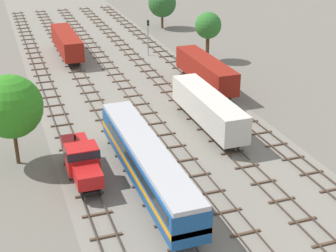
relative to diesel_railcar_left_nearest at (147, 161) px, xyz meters
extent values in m
plane|color=slate|center=(4.84, 16.00, -2.60)|extent=(480.00, 480.00, 0.00)
cube|color=gray|center=(4.84, 16.00, -2.59)|extent=(23.35, 176.00, 0.01)
cube|color=#47382D|center=(-5.55, 17.00, -2.38)|extent=(0.07, 126.00, 0.15)
cube|color=#47382D|center=(-4.12, 17.00, -2.38)|extent=(0.07, 126.00, 0.15)
cube|color=brown|center=(-4.84, -5.50, -2.53)|extent=(2.40, 0.22, 0.14)
cube|color=brown|center=(-4.84, -2.50, -2.53)|extent=(2.40, 0.22, 0.14)
cube|color=brown|center=(-4.84, 0.50, -2.53)|extent=(2.40, 0.22, 0.14)
cube|color=brown|center=(-4.84, 3.50, -2.53)|extent=(2.40, 0.22, 0.14)
cube|color=brown|center=(-4.84, 6.50, -2.53)|extent=(2.40, 0.22, 0.14)
cube|color=brown|center=(-4.84, 9.50, -2.53)|extent=(2.40, 0.22, 0.14)
cube|color=brown|center=(-4.84, 12.50, -2.53)|extent=(2.40, 0.22, 0.14)
cube|color=brown|center=(-4.84, 15.50, -2.53)|extent=(2.40, 0.22, 0.14)
cube|color=brown|center=(-4.84, 18.50, -2.53)|extent=(2.40, 0.22, 0.14)
cube|color=brown|center=(-4.84, 21.50, -2.53)|extent=(2.40, 0.22, 0.14)
cube|color=brown|center=(-4.84, 24.50, -2.53)|extent=(2.40, 0.22, 0.14)
cube|color=brown|center=(-4.84, 27.50, -2.53)|extent=(2.40, 0.22, 0.14)
cube|color=brown|center=(-4.84, 30.50, -2.53)|extent=(2.40, 0.22, 0.14)
cube|color=brown|center=(-4.84, 33.50, -2.53)|extent=(2.40, 0.22, 0.14)
cube|color=brown|center=(-4.84, 36.50, -2.53)|extent=(2.40, 0.22, 0.14)
cube|color=brown|center=(-4.84, 39.50, -2.53)|extent=(2.40, 0.22, 0.14)
cube|color=brown|center=(-4.84, 42.50, -2.53)|extent=(2.40, 0.22, 0.14)
cube|color=brown|center=(-4.84, 45.50, -2.53)|extent=(2.40, 0.22, 0.14)
cube|color=brown|center=(-4.84, 48.50, -2.53)|extent=(2.40, 0.22, 0.14)
cube|color=brown|center=(-4.84, 51.50, -2.53)|extent=(2.40, 0.22, 0.14)
cube|color=brown|center=(-4.84, 54.50, -2.53)|extent=(2.40, 0.22, 0.14)
cube|color=brown|center=(-4.84, 57.50, -2.53)|extent=(2.40, 0.22, 0.14)
cube|color=brown|center=(-4.84, 60.50, -2.53)|extent=(2.40, 0.22, 0.14)
cube|color=brown|center=(-4.84, 63.50, -2.53)|extent=(2.40, 0.22, 0.14)
cube|color=brown|center=(-4.84, 66.50, -2.53)|extent=(2.40, 0.22, 0.14)
cube|color=brown|center=(-4.84, 69.50, -2.53)|extent=(2.40, 0.22, 0.14)
cube|color=brown|center=(-4.84, 72.50, -2.53)|extent=(2.40, 0.22, 0.14)
cube|color=brown|center=(-4.84, 75.50, -2.53)|extent=(2.40, 0.22, 0.14)
cube|color=brown|center=(-4.84, 78.50, -2.53)|extent=(2.40, 0.22, 0.14)
cube|color=#47382D|center=(-0.72, 17.00, -2.38)|extent=(0.07, 126.00, 0.15)
cube|color=#47382D|center=(0.72, 17.00, -2.38)|extent=(0.07, 126.00, 0.15)
cube|color=brown|center=(0.00, -8.50, -2.53)|extent=(2.40, 0.22, 0.14)
cube|color=brown|center=(0.00, -5.50, -2.53)|extent=(2.40, 0.22, 0.14)
cube|color=brown|center=(0.00, -2.50, -2.53)|extent=(2.40, 0.22, 0.14)
cube|color=brown|center=(0.00, 0.50, -2.53)|extent=(2.40, 0.22, 0.14)
cube|color=brown|center=(0.00, 3.50, -2.53)|extent=(2.40, 0.22, 0.14)
cube|color=brown|center=(0.00, 6.50, -2.53)|extent=(2.40, 0.22, 0.14)
cube|color=brown|center=(0.00, 9.50, -2.53)|extent=(2.40, 0.22, 0.14)
cube|color=brown|center=(0.00, 12.50, -2.53)|extent=(2.40, 0.22, 0.14)
cube|color=brown|center=(0.00, 15.50, -2.53)|extent=(2.40, 0.22, 0.14)
cube|color=brown|center=(0.00, 18.50, -2.53)|extent=(2.40, 0.22, 0.14)
cube|color=brown|center=(0.00, 21.50, -2.53)|extent=(2.40, 0.22, 0.14)
cube|color=brown|center=(0.00, 24.50, -2.53)|extent=(2.40, 0.22, 0.14)
cube|color=brown|center=(0.00, 27.50, -2.53)|extent=(2.40, 0.22, 0.14)
cube|color=brown|center=(0.00, 30.50, -2.53)|extent=(2.40, 0.22, 0.14)
cube|color=brown|center=(0.00, 33.50, -2.53)|extent=(2.40, 0.22, 0.14)
cube|color=brown|center=(0.00, 36.50, -2.53)|extent=(2.40, 0.22, 0.14)
cube|color=brown|center=(0.00, 39.50, -2.53)|extent=(2.40, 0.22, 0.14)
cube|color=brown|center=(0.00, 42.50, -2.53)|extent=(2.40, 0.22, 0.14)
cube|color=brown|center=(0.00, 45.50, -2.53)|extent=(2.40, 0.22, 0.14)
cube|color=brown|center=(0.00, 48.50, -2.53)|extent=(2.40, 0.22, 0.14)
cube|color=brown|center=(0.00, 51.50, -2.53)|extent=(2.40, 0.22, 0.14)
cube|color=brown|center=(0.00, 54.50, -2.53)|extent=(2.40, 0.22, 0.14)
cube|color=brown|center=(0.00, 57.50, -2.53)|extent=(2.40, 0.22, 0.14)
cube|color=brown|center=(0.00, 60.50, -2.53)|extent=(2.40, 0.22, 0.14)
cube|color=brown|center=(0.00, 63.50, -2.53)|extent=(2.40, 0.22, 0.14)
cube|color=brown|center=(0.00, 66.50, -2.53)|extent=(2.40, 0.22, 0.14)
cube|color=brown|center=(0.00, 69.50, -2.53)|extent=(2.40, 0.22, 0.14)
cube|color=brown|center=(0.00, 72.50, -2.53)|extent=(2.40, 0.22, 0.14)
cube|color=brown|center=(0.00, 75.50, -2.53)|extent=(2.40, 0.22, 0.14)
cube|color=brown|center=(0.00, 78.50, -2.53)|extent=(2.40, 0.22, 0.14)
cube|color=#47382D|center=(4.12, 17.00, -2.38)|extent=(0.07, 126.00, 0.15)
cube|color=#47382D|center=(5.55, 17.00, -2.38)|extent=(0.07, 126.00, 0.15)
cube|color=brown|center=(4.84, -8.50, -2.53)|extent=(2.40, 0.22, 0.14)
cube|color=brown|center=(4.84, -5.50, -2.53)|extent=(2.40, 0.22, 0.14)
cube|color=brown|center=(4.84, -2.50, -2.53)|extent=(2.40, 0.22, 0.14)
cube|color=brown|center=(4.84, 0.50, -2.53)|extent=(2.40, 0.22, 0.14)
cube|color=brown|center=(4.84, 3.50, -2.53)|extent=(2.40, 0.22, 0.14)
cube|color=brown|center=(4.84, 6.50, -2.53)|extent=(2.40, 0.22, 0.14)
cube|color=brown|center=(4.84, 9.50, -2.53)|extent=(2.40, 0.22, 0.14)
cube|color=brown|center=(4.84, 12.50, -2.53)|extent=(2.40, 0.22, 0.14)
cube|color=brown|center=(4.84, 15.50, -2.53)|extent=(2.40, 0.22, 0.14)
cube|color=brown|center=(4.84, 18.50, -2.53)|extent=(2.40, 0.22, 0.14)
cube|color=brown|center=(4.84, 21.50, -2.53)|extent=(2.40, 0.22, 0.14)
cube|color=brown|center=(4.84, 24.50, -2.53)|extent=(2.40, 0.22, 0.14)
cube|color=brown|center=(4.84, 27.50, -2.53)|extent=(2.40, 0.22, 0.14)
cube|color=brown|center=(4.84, 30.50, -2.53)|extent=(2.40, 0.22, 0.14)
cube|color=brown|center=(4.84, 33.50, -2.53)|extent=(2.40, 0.22, 0.14)
cube|color=brown|center=(4.84, 36.50, -2.53)|extent=(2.40, 0.22, 0.14)
cube|color=brown|center=(4.84, 39.50, -2.53)|extent=(2.40, 0.22, 0.14)
cube|color=brown|center=(4.84, 42.50, -2.53)|extent=(2.40, 0.22, 0.14)
cube|color=brown|center=(4.84, 45.50, -2.53)|extent=(2.40, 0.22, 0.14)
cube|color=brown|center=(4.84, 48.50, -2.53)|extent=(2.40, 0.22, 0.14)
cube|color=brown|center=(4.84, 51.50, -2.53)|extent=(2.40, 0.22, 0.14)
cube|color=brown|center=(4.84, 54.50, -2.53)|extent=(2.40, 0.22, 0.14)
cube|color=brown|center=(4.84, 57.50, -2.53)|extent=(2.40, 0.22, 0.14)
cube|color=brown|center=(4.84, 60.50, -2.53)|extent=(2.40, 0.22, 0.14)
cube|color=brown|center=(4.84, 63.50, -2.53)|extent=(2.40, 0.22, 0.14)
cube|color=brown|center=(4.84, 66.50, -2.53)|extent=(2.40, 0.22, 0.14)
cube|color=brown|center=(4.84, 69.50, -2.53)|extent=(2.40, 0.22, 0.14)
cube|color=brown|center=(4.84, 72.50, -2.53)|extent=(2.40, 0.22, 0.14)
cube|color=brown|center=(4.84, 75.50, -2.53)|extent=(2.40, 0.22, 0.14)
cube|color=brown|center=(4.84, 78.50, -2.53)|extent=(2.40, 0.22, 0.14)
cube|color=#47382D|center=(8.96, 17.00, -2.38)|extent=(0.07, 126.00, 0.15)
cube|color=#47382D|center=(10.39, 17.00, -2.38)|extent=(0.07, 126.00, 0.15)
cube|color=brown|center=(9.67, -11.50, -2.53)|extent=(2.40, 0.22, 0.14)
cube|color=brown|center=(9.67, -8.50, -2.53)|extent=(2.40, 0.22, 0.14)
cube|color=brown|center=(9.67, -5.50, -2.53)|extent=(2.40, 0.22, 0.14)
cube|color=brown|center=(9.67, -2.50, -2.53)|extent=(2.40, 0.22, 0.14)
cube|color=brown|center=(9.67, 0.50, -2.53)|extent=(2.40, 0.22, 0.14)
cube|color=brown|center=(9.67, 3.50, -2.53)|extent=(2.40, 0.22, 0.14)
cube|color=brown|center=(9.67, 6.50, -2.53)|extent=(2.40, 0.22, 0.14)
cube|color=brown|center=(9.67, 9.50, -2.53)|extent=(2.40, 0.22, 0.14)
cube|color=brown|center=(9.67, 12.50, -2.53)|extent=(2.40, 0.22, 0.14)
cube|color=brown|center=(9.67, 15.50, -2.53)|extent=(2.40, 0.22, 0.14)
cube|color=brown|center=(9.67, 18.50, -2.53)|extent=(2.40, 0.22, 0.14)
cube|color=brown|center=(9.67, 21.50, -2.53)|extent=(2.40, 0.22, 0.14)
cube|color=brown|center=(9.67, 24.50, -2.53)|extent=(2.40, 0.22, 0.14)
cube|color=brown|center=(9.67, 27.50, -2.53)|extent=(2.40, 0.22, 0.14)
cube|color=brown|center=(9.67, 30.50, -2.53)|extent=(2.40, 0.22, 0.14)
cube|color=brown|center=(9.67, 33.50, -2.53)|extent=(2.40, 0.22, 0.14)
cube|color=brown|center=(9.67, 36.50, -2.53)|extent=(2.40, 0.22, 0.14)
cube|color=brown|center=(9.67, 39.50, -2.53)|extent=(2.40, 0.22, 0.14)
cube|color=brown|center=(9.67, 42.50, -2.53)|extent=(2.40, 0.22, 0.14)
cube|color=brown|center=(9.67, 45.50, -2.53)|extent=(2.40, 0.22, 0.14)
cube|color=brown|center=(9.67, 48.50, -2.53)|extent=(2.40, 0.22, 0.14)
cube|color=brown|center=(9.67, 51.50, -2.53)|extent=(2.40, 0.22, 0.14)
cube|color=brown|center=(9.67, 54.50, -2.53)|extent=(2.40, 0.22, 0.14)
cube|color=brown|center=(9.67, 57.50, -2.53)|extent=(2.40, 0.22, 0.14)
cube|color=brown|center=(9.67, 60.50, -2.53)|extent=(2.40, 0.22, 0.14)
cube|color=brown|center=(9.67, 63.50, -2.53)|extent=(2.40, 0.22, 0.14)
cube|color=brown|center=(9.67, 66.50, -2.53)|extent=(2.40, 0.22, 0.14)
cube|color=brown|center=(9.67, 69.50, -2.53)|extent=(2.40, 0.22, 0.14)
cube|color=brown|center=(9.67, 72.50, -2.53)|extent=(2.40, 0.22, 0.14)
cube|color=brown|center=(9.67, 75.50, -2.53)|extent=(2.40, 0.22, 0.14)
cube|color=brown|center=(9.67, 78.50, -2.53)|extent=(2.40, 0.22, 0.14)
cube|color=#47382D|center=(13.79, 17.00, -2.38)|extent=(0.07, 126.00, 0.15)
cube|color=#47382D|center=(15.23, 17.00, -2.38)|extent=(0.07, 126.00, 0.15)
cube|color=brown|center=(14.51, -5.50, -2.53)|extent=(2.40, 0.22, 0.14)
cube|color=brown|center=(14.51, -2.50, -2.53)|extent=(2.40, 0.22, 0.14)
cube|color=brown|center=(14.51, 0.50, -2.53)|extent=(2.40, 0.22, 0.14)
cube|color=brown|center=(14.51, 3.50, -2.53)|extent=(2.40, 0.22, 0.14)
cube|color=brown|center=(14.51, 6.50, -2.53)|extent=(2.40, 0.22, 0.14)
cube|color=brown|center=(14.51, 9.50, -2.53)|extent=(2.40, 0.22, 0.14)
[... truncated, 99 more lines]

